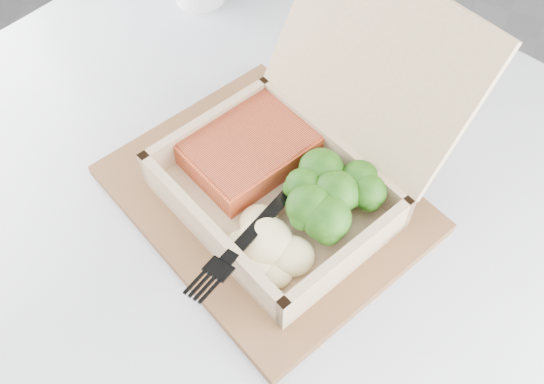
% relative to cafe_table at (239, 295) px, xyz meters
% --- Properties ---
extents(cafe_table, '(1.07, 1.07, 0.75)m').
position_rel_cafe_table_xyz_m(cafe_table, '(0.00, 0.00, 0.00)').
color(cafe_table, black).
rests_on(cafe_table, floor).
extents(serving_tray, '(0.38, 0.35, 0.01)m').
position_rel_cafe_table_xyz_m(serving_tray, '(0.03, 0.03, 0.20)').
color(serving_tray, brown).
rests_on(serving_tray, cafe_table).
extents(takeout_container, '(0.31, 0.33, 0.19)m').
position_rel_cafe_table_xyz_m(takeout_container, '(0.05, 0.07, 0.26)').
color(takeout_container, tan).
rests_on(takeout_container, serving_tray).
extents(salmon_fillet, '(0.14, 0.16, 0.03)m').
position_rel_cafe_table_xyz_m(salmon_fillet, '(-0.01, 0.06, 0.23)').
color(salmon_fillet, '#D64A29').
rests_on(salmon_fillet, takeout_container).
extents(broccoli_pile, '(0.11, 0.11, 0.04)m').
position_rel_cafe_table_xyz_m(broccoli_pile, '(0.10, 0.04, 0.24)').
color(broccoli_pile, '#2F6A17').
rests_on(broccoli_pile, takeout_container).
extents(mashed_potatoes, '(0.09, 0.08, 0.03)m').
position_rel_cafe_table_xyz_m(mashed_potatoes, '(0.06, -0.03, 0.23)').
color(mashed_potatoes, beige).
rests_on(mashed_potatoes, takeout_container).
extents(plastic_fork, '(0.04, 0.17, 0.02)m').
position_rel_cafe_table_xyz_m(plastic_fork, '(0.05, -0.00, 0.24)').
color(plastic_fork, black).
rests_on(plastic_fork, mashed_potatoes).
extents(receipt, '(0.13, 0.16, 0.00)m').
position_rel_cafe_table_xyz_m(receipt, '(0.09, 0.21, 0.20)').
color(receipt, silver).
rests_on(receipt, cafe_table).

